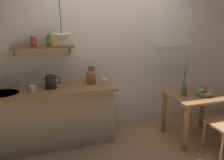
# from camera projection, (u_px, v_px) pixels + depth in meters

# --- Properties ---
(ground_plane) EXTENTS (14.00, 14.00, 0.00)m
(ground_plane) POSITION_uv_depth(u_px,v_px,m) (123.00, 142.00, 3.69)
(ground_plane) COLOR #A87F56
(back_wall) EXTENTS (6.80, 0.11, 2.70)m
(back_wall) POSITION_uv_depth(u_px,v_px,m) (122.00, 50.00, 3.99)
(back_wall) COLOR silver
(back_wall) RESTS_ON ground_plane
(kitchen_counter) EXTENTS (1.83, 0.63, 0.89)m
(kitchen_counter) POSITION_uv_depth(u_px,v_px,m) (54.00, 116.00, 3.56)
(kitchen_counter) COLOR tan
(kitchen_counter) RESTS_ON ground_plane
(wall_shelf) EXTENTS (0.90, 0.20, 0.34)m
(wall_shelf) POSITION_uv_depth(u_px,v_px,m) (45.00, 43.00, 3.42)
(wall_shelf) COLOR brown
(dining_table) EXTENTS (0.86, 0.69, 0.72)m
(dining_table) POSITION_uv_depth(u_px,v_px,m) (196.00, 102.00, 3.70)
(dining_table) COLOR #9E6B3D
(dining_table) RESTS_ON ground_plane
(fruit_bowl) EXTENTS (0.24, 0.24, 0.13)m
(fruit_bowl) POSITION_uv_depth(u_px,v_px,m) (204.00, 92.00, 3.62)
(fruit_bowl) COLOR slate
(fruit_bowl) RESTS_ON dining_table
(twig_vase) EXTENTS (0.09, 0.09, 0.53)m
(twig_vase) POSITION_uv_depth(u_px,v_px,m) (184.00, 89.00, 3.61)
(twig_vase) COLOR #567056
(twig_vase) RESTS_ON dining_table
(electric_kettle) EXTENTS (0.25, 0.17, 0.21)m
(electric_kettle) POSITION_uv_depth(u_px,v_px,m) (51.00, 82.00, 3.41)
(electric_kettle) COLOR black
(electric_kettle) RESTS_ON kitchen_counter
(knife_block) EXTENTS (0.12, 0.16, 0.28)m
(knife_block) POSITION_uv_depth(u_px,v_px,m) (91.00, 77.00, 3.62)
(knife_block) COLOR #9E6B3D
(knife_block) RESTS_ON kitchen_counter
(coffee_mug_by_sink) EXTENTS (0.13, 0.09, 0.09)m
(coffee_mug_by_sink) POSITION_uv_depth(u_px,v_px,m) (32.00, 88.00, 3.27)
(coffee_mug_by_sink) COLOR white
(coffee_mug_by_sink) RESTS_ON kitchen_counter
(coffee_mug_spare) EXTENTS (0.12, 0.08, 0.10)m
(coffee_mug_spare) POSITION_uv_depth(u_px,v_px,m) (104.00, 82.00, 3.59)
(coffee_mug_spare) COLOR white
(coffee_mug_spare) RESTS_ON kitchen_counter
(pendant_lamp) EXTENTS (0.28, 0.28, 0.64)m
(pendant_lamp) POSITION_uv_depth(u_px,v_px,m) (61.00, 38.00, 3.19)
(pendant_lamp) COLOR black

